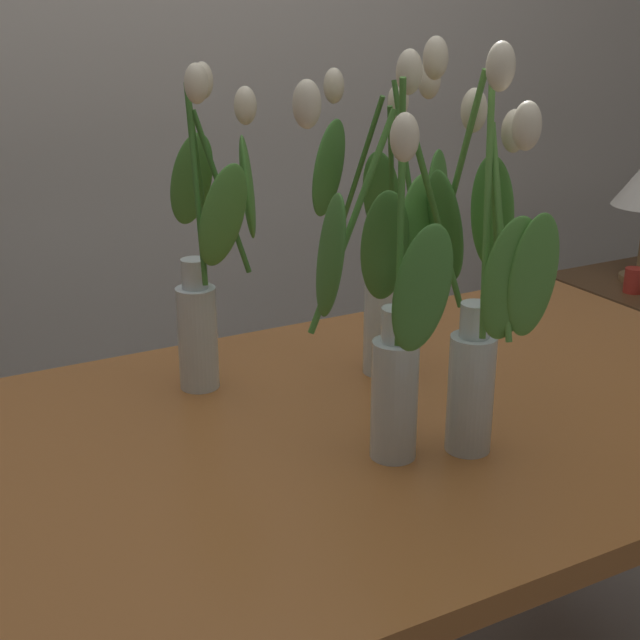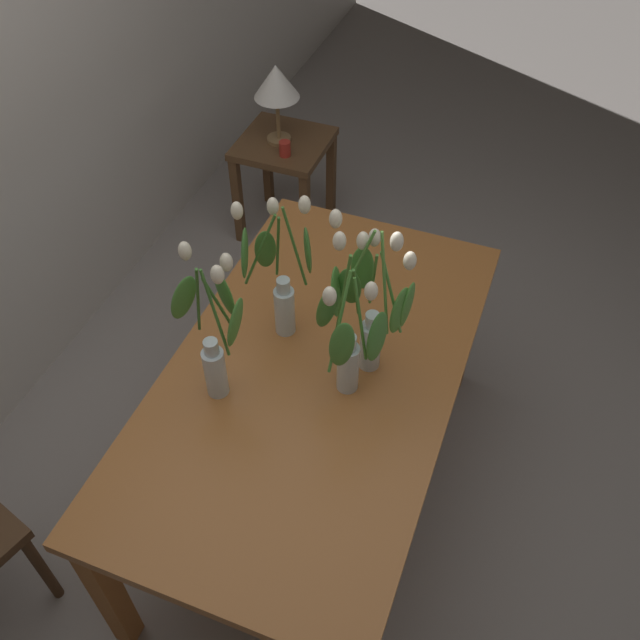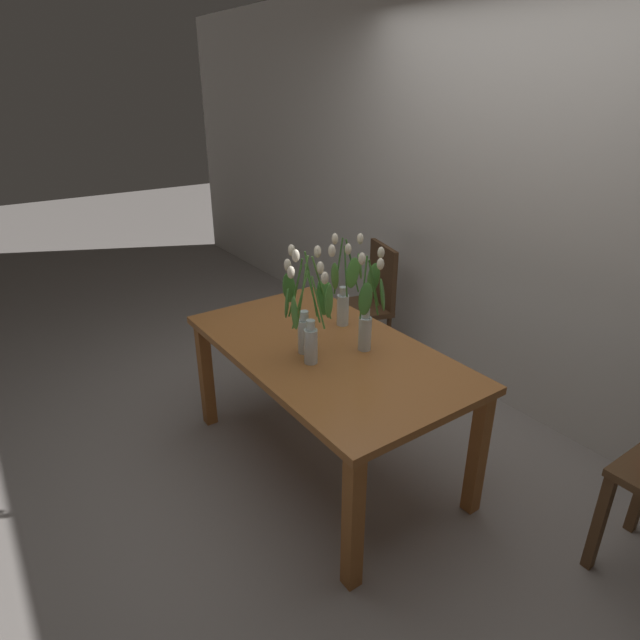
{
  "view_description": "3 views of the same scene",
  "coord_description": "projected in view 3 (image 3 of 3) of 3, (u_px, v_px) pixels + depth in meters",
  "views": [
    {
      "loc": [
        -0.66,
        -1.08,
        1.37
      ],
      "look_at": [
        -0.03,
        0.08,
        0.89
      ],
      "focal_mm": 49.19,
      "sensor_mm": 36.0,
      "label": 1
    },
    {
      "loc": [
        -1.3,
        -0.52,
        2.46
      ],
      "look_at": [
        0.07,
        0.01,
        0.9
      ],
      "focal_mm": 38.83,
      "sensor_mm": 36.0,
      "label": 2
    },
    {
      "loc": [
        2.01,
        -1.44,
        2.01
      ],
      "look_at": [
        -0.04,
        -0.01,
        0.89
      ],
      "focal_mm": 29.59,
      "sensor_mm": 36.0,
      "label": 3
    }
  ],
  "objects": [
    {
      "name": "ground_plane",
      "position": [
        325.0,
        460.0,
        3.08
      ],
      "size": [
        18.0,
        18.0,
        0.0
      ],
      "primitive_type": "plane",
      "color": "gray"
    },
    {
      "name": "tulip_vase_2",
      "position": [
        345.0,
        291.0,
        2.94
      ],
      "size": [
        0.15,
        0.24,
        0.55
      ],
      "color": "silver",
      "rests_on": "dining_table"
    },
    {
      "name": "tulip_vase_0",
      "position": [
        311.0,
        321.0,
        2.53
      ],
      "size": [
        0.17,
        0.26,
        0.59
      ],
      "color": "silver",
      "rests_on": "dining_table"
    },
    {
      "name": "tulip_vase_1",
      "position": [
        304.0,
        312.0,
        2.64
      ],
      "size": [
        0.29,
        0.24,
        0.57
      ],
      "color": "silver",
      "rests_on": "dining_table"
    },
    {
      "name": "room_wall_rear",
      "position": [
        512.0,
        200.0,
        3.27
      ],
      "size": [
        9.0,
        0.1,
        2.7
      ],
      "primitive_type": "cube",
      "color": "beige",
      "rests_on": "ground"
    },
    {
      "name": "dining_table",
      "position": [
        326.0,
        362.0,
        2.81
      ],
      "size": [
        1.6,
        0.9,
        0.74
      ],
      "color": "#A3602D",
      "rests_on": "ground"
    },
    {
      "name": "dining_chair",
      "position": [
        369.0,
        298.0,
        3.99
      ],
      "size": [
        0.49,
        0.49,
        0.93
      ],
      "color": "#4C331E",
      "rests_on": "ground"
    },
    {
      "name": "tulip_vase_3",
      "position": [
        369.0,
        312.0,
        2.67
      ],
      "size": [
        0.22,
        0.23,
        0.55
      ],
      "color": "silver",
      "rests_on": "dining_table"
    }
  ]
}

